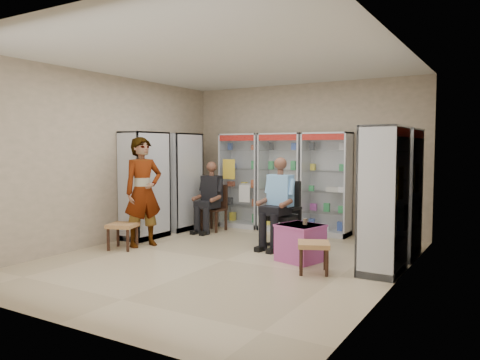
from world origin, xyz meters
The scene contains 18 objects.
floor centered at (0.00, 0.00, 0.00)m, with size 6.00×6.00×0.00m, color tan.
room_shell centered at (0.00, 0.00, 1.97)m, with size 5.02×6.02×3.01m.
cabinet_back_left centered at (-1.30, 2.73, 1.00)m, with size 0.90×0.50×2.00m, color silver.
cabinet_back_mid centered at (-0.35, 2.73, 1.00)m, with size 0.90×0.50×2.00m, color #B5B8BD.
cabinet_back_right centered at (0.60, 2.73, 1.00)m, with size 0.90×0.50×2.00m, color silver.
cabinet_right_far centered at (2.23, 1.60, 1.00)m, with size 0.50×0.90×2.00m, color #A2A4A9.
cabinet_right_near centered at (2.23, 0.50, 1.00)m, with size 0.50×0.90×2.00m, color #B6B8BE.
cabinet_left_far centered at (-2.23, 1.80, 1.00)m, with size 0.50×0.90×2.00m, color #ADAFB4.
cabinet_left_near centered at (-2.23, 0.70, 1.00)m, with size 0.50×0.90×2.00m, color #9EA0A5.
wooden_chair centered at (-1.55, 2.00, 0.47)m, with size 0.42×0.42×0.94m, color black.
seated_customer centered at (-1.55, 1.95, 0.67)m, with size 0.44×0.60×1.34m, color black, non-canonical shape.
office_chair centered at (0.33, 1.31, 0.57)m, with size 0.62×0.62×1.14m, color black.
seated_shopkeeper centered at (0.33, 1.26, 0.72)m, with size 0.47×0.66×1.44m, color #7AC2F2, non-canonical shape.
pink_trunk centered at (1.01, 0.53, 0.28)m, with size 0.58×0.55×0.55m, color #C64F88.
tea_glass centered at (1.06, 0.57, 0.60)m, with size 0.07×0.07×0.10m, color #552707.
woven_stool_a centered at (1.43, 0.01, 0.21)m, with size 0.42×0.42×0.42m, color #B3864B.
woven_stool_b centered at (-1.90, -0.22, 0.22)m, with size 0.44×0.44×0.44m, color #B1834B.
standing_man centered at (-1.76, 0.14, 0.94)m, with size 0.69×0.45×1.89m, color gray.
Camera 1 is at (3.77, -5.90, 1.71)m, focal length 35.00 mm.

